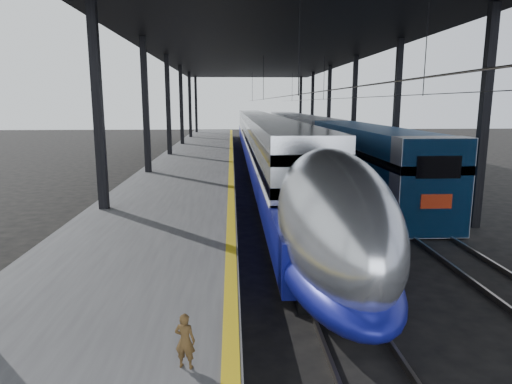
{
  "coord_description": "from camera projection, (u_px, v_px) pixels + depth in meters",
  "views": [
    {
      "loc": [
        -0.65,
        -13.2,
        5.15
      ],
      "look_at": [
        0.22,
        2.97,
        2.0
      ],
      "focal_mm": 32.0,
      "sensor_mm": 36.0,
      "label": 1
    }
  ],
  "objects": [
    {
      "name": "platform",
      "position": [
        193.0,
        168.0,
        33.29
      ],
      "size": [
        6.0,
        80.0,
        1.0
      ],
      "primitive_type": "cube",
      "color": "#4C4C4F",
      "rests_on": "ground"
    },
    {
      "name": "second_train",
      "position": [
        311.0,
        137.0,
        43.78
      ],
      "size": [
        2.84,
        56.05,
        3.9
      ],
      "color": "navy",
      "rests_on": "ground"
    },
    {
      "name": "tgv_train",
      "position": [
        262.0,
        142.0,
        39.14
      ],
      "size": [
        2.87,
        65.2,
        4.12
      ],
      "color": "silver",
      "rests_on": "ground"
    },
    {
      "name": "canopy",
      "position": [
        267.0,
        46.0,
        31.92
      ],
      "size": [
        18.0,
        75.0,
        9.47
      ],
      "color": "black",
      "rests_on": "ground"
    },
    {
      "name": "rails",
      "position": [
        301.0,
        173.0,
        33.78
      ],
      "size": [
        6.52,
        80.0,
        0.16
      ],
      "color": "slate",
      "rests_on": "ground"
    },
    {
      "name": "yellow_strip",
      "position": [
        231.0,
        161.0,
        33.34
      ],
      "size": [
        0.3,
        80.0,
        0.01
      ],
      "primitive_type": "cube",
      "color": "yellow",
      "rests_on": "platform"
    },
    {
      "name": "child",
      "position": [
        185.0,
        341.0,
        7.21
      ],
      "size": [
        0.38,
        0.3,
        0.92
      ],
      "primitive_type": "imported",
      "rotation": [
        0.0,
        0.0,
        2.88
      ],
      "color": "#4A3418",
      "rests_on": "platform"
    },
    {
      "name": "ground",
      "position": [
        254.0,
        275.0,
        13.96
      ],
      "size": [
        160.0,
        160.0,
        0.0
      ],
      "primitive_type": "plane",
      "color": "black",
      "rests_on": "ground"
    }
  ]
}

